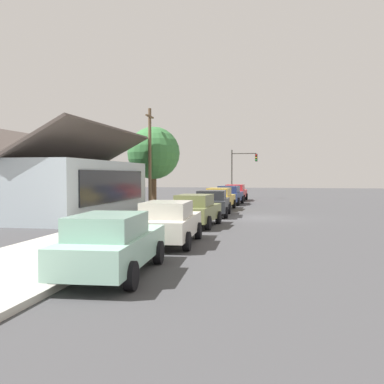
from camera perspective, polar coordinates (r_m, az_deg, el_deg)
ground_plane at (r=26.51m, az=8.23°, el=-3.31°), size 120.00×120.00×0.00m
sidewalk_curb at (r=27.33m, az=-3.59°, el=-2.95°), size 60.00×4.20×0.16m
car_seafoam at (r=11.48m, az=-10.18°, el=-6.53°), size 4.86×2.14×1.59m
car_ivory at (r=16.28m, az=-2.97°, el=-3.90°), size 4.66×2.11×1.59m
car_olive at (r=21.82m, az=0.50°, el=-2.34°), size 4.41×2.11×1.59m
car_charcoal at (r=27.39m, az=2.62°, el=-1.39°), size 4.79×2.25×1.59m
car_mustard at (r=32.37m, az=3.58°, el=-0.83°), size 4.86×2.01×1.59m
car_navy at (r=38.03m, az=4.83°, el=-0.38°), size 4.67×2.20×1.59m
car_cherry at (r=43.48m, az=5.60°, el=-0.05°), size 4.61×2.15×1.59m
storefront_building at (r=28.70m, az=-16.49°, el=0.71°), size 13.17×7.42×5.39m
shade_tree at (r=35.74m, az=-4.94°, el=4.97°), size 4.18×4.18×6.37m
traffic_light_main at (r=47.87m, az=6.39°, el=3.36°), size 0.37×2.79×5.20m
utility_pole_wooden at (r=33.57m, az=-5.43°, el=4.59°), size 1.80×0.24×7.50m
fire_hydrant_red at (r=41.20m, az=3.32°, el=-0.61°), size 0.22×0.22×0.71m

